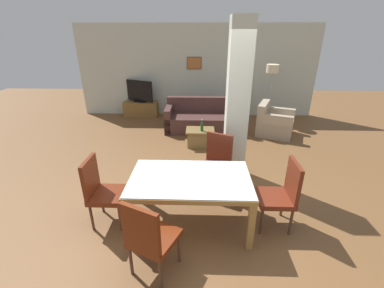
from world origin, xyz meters
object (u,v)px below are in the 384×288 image
object	(u,v)px
bottle	(202,127)
floor_lamp	(272,74)
dining_chair_near_left	(149,236)
dining_chair_head_right	(282,192)
dining_chair_far_right	(216,161)
tv_screen	(140,92)
coffee_table	(200,137)
armchair	(274,124)
sofa	(205,119)
dining_chair_head_left	(101,189)
dining_table	(190,187)
tv_stand	(141,109)

from	to	relation	value
bottle	floor_lamp	distance (m)	2.80
dining_chair_near_left	dining_chair_head_right	bearing A→B (deg)	52.72
dining_chair_near_left	floor_lamp	bearing A→B (deg)	89.81
dining_chair_far_right	tv_screen	distance (m)	4.57
coffee_table	tv_screen	distance (m)	2.95
dining_chair_far_right	armchair	bearing A→B (deg)	-97.30
dining_chair_head_right	coffee_table	xyz separation A→B (m)	(-1.08, 2.68, -0.33)
bottle	tv_screen	world-z (taller)	tv_screen
dining_chair_near_left	armchair	size ratio (longest dim) A/B	0.88
coffee_table	bottle	distance (m)	0.31
sofa	armchair	size ratio (longest dim) A/B	1.91
bottle	tv_screen	size ratio (longest dim) A/B	0.32
sofa	bottle	distance (m)	1.19
dining_chair_head_left	coffee_table	xyz separation A→B (m)	(1.32, 2.68, -0.33)
dining_table	bottle	bearing A→B (deg)	86.37
dining_chair_head_right	dining_chair_near_left	world-z (taller)	same
dining_chair_head_left	tv_screen	distance (m)	4.92
armchair	sofa	bearing A→B (deg)	-77.79
dining_table	dining_chair_head_right	distance (m)	1.21
dining_table	bottle	xyz separation A→B (m)	(0.16, 2.60, -0.09)
bottle	tv_stand	world-z (taller)	bottle
bottle	tv_stand	size ratio (longest dim) A/B	0.26
dining_chair_head_left	dining_chair_far_right	xyz separation A→B (m)	(1.59, 0.85, 0.00)
sofa	dining_chair_near_left	bearing A→B (deg)	82.05
dining_chair_head_left	dining_table	bearing A→B (deg)	90.00
armchair	bottle	distance (m)	2.06
sofa	bottle	xyz separation A→B (m)	(-0.09, -1.16, 0.21)
dining_chair_far_right	coffee_table	size ratio (longest dim) A/B	1.49
dining_chair_head_right	floor_lamp	xyz separation A→B (m)	(0.88, 4.44, 0.86)
bottle	floor_lamp	bearing A→B (deg)	43.77
bottle	dining_chair_far_right	bearing A→B (deg)	-82.63
dining_chair_near_left	dining_chair_far_right	bearing A→B (deg)	90.14
dining_chair_head_right	dining_chair_far_right	world-z (taller)	same
dining_chair_near_left	bottle	xyz separation A→B (m)	(0.56, 3.44, -0.03)
dining_table	dining_chair_head_left	xyz separation A→B (m)	(-1.19, 0.00, -0.06)
dining_table	tv_stand	world-z (taller)	dining_table
coffee_table	bottle	bearing A→B (deg)	-63.93
dining_table	sofa	size ratio (longest dim) A/B	0.76
tv_screen	floor_lamp	distance (m)	3.90
dining_chair_near_left	coffee_table	xyz separation A→B (m)	(0.52, 3.52, -0.33)
dining_table	tv_screen	size ratio (longest dim) A/B	1.87
sofa	armchair	distance (m)	1.79
dining_chair_head_right	armchair	size ratio (longest dim) A/B	0.88
sofa	tv_stand	xyz separation A→B (m)	(-1.99, 1.12, -0.05)
dining_chair_head_left	sofa	xyz separation A→B (m)	(1.45, 3.76, -0.24)
dining_table	floor_lamp	xyz separation A→B (m)	(2.08, 4.44, 0.80)
dining_chair_head_right	armchair	xyz separation A→B (m)	(0.82, 3.47, -0.24)
tv_stand	tv_screen	world-z (taller)	tv_screen
sofa	coffee_table	size ratio (longest dim) A/B	3.22
dining_chair_head_right	coffee_table	bearing A→B (deg)	21.96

